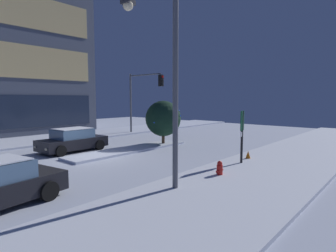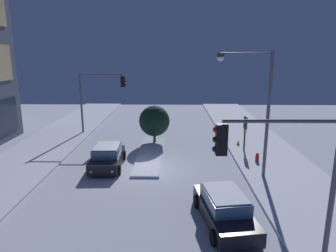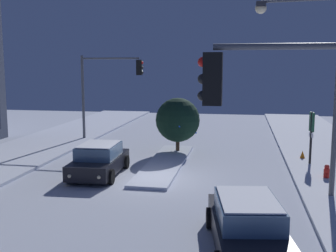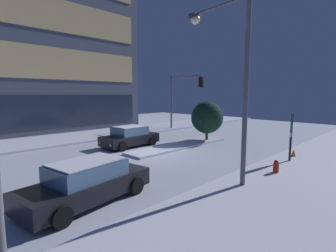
{
  "view_description": "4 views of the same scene",
  "coord_description": "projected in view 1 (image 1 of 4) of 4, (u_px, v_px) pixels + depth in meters",
  "views": [
    {
      "loc": [
        -9.02,
        -13.55,
        3.38
      ],
      "look_at": [
        4.49,
        -1.85,
        1.63
      ],
      "focal_mm": 29.76,
      "sensor_mm": 36.0,
      "label": 1
    },
    {
      "loc": [
        -18.91,
        -1.7,
        7.48
      ],
      "look_at": [
        3.46,
        -1.31,
        2.12
      ],
      "focal_mm": 32.46,
      "sensor_mm": 36.0,
      "label": 2
    },
    {
      "loc": [
        -17.57,
        -3.79,
        5.08
      ],
      "look_at": [
        3.68,
        0.05,
        1.92
      ],
      "focal_mm": 44.1,
      "sensor_mm": 36.0,
      "label": 3
    },
    {
      "loc": [
        -10.55,
        -12.1,
        3.82
      ],
      "look_at": [
        1.34,
        -0.27,
        1.69
      ],
      "focal_mm": 26.88,
      "sensor_mm": 36.0,
      "label": 4
    }
  ],
  "objects": [
    {
      "name": "ground",
      "position": [
        93.0,
        158.0,
        15.95
      ],
      "size": [
        52.0,
        52.0,
        0.0
      ],
      "primitive_type": "plane",
      "color": "silver"
    },
    {
      "name": "curb_strip_near",
      "position": [
        229.0,
        189.0,
        10.25
      ],
      "size": [
        52.0,
        5.2,
        0.14
      ],
      "primitive_type": "cube",
      "color": "silver",
      "rests_on": "ground"
    },
    {
      "name": "curb_strip_far",
      "position": [
        28.0,
        141.0,
        21.63
      ],
      "size": [
        52.0,
        5.2,
        0.14
      ],
      "primitive_type": "cube",
      "color": "silver",
      "rests_on": "ground"
    },
    {
      "name": "median_strip",
      "position": [
        131.0,
        150.0,
        18.17
      ],
      "size": [
        9.0,
        1.8,
        0.14
      ],
      "primitive_type": "cube",
      "color": "silver",
      "rests_on": "ground"
    },
    {
      "name": "car_far",
      "position": [
        73.0,
        140.0,
        17.93
      ],
      "size": [
        4.4,
        2.24,
        1.49
      ],
      "rotation": [
        0.0,
        0.0,
        3.18
      ],
      "color": "black",
      "rests_on": "ground"
    },
    {
      "name": "traffic_light_corner_far_right",
      "position": [
        143.0,
        92.0,
        25.77
      ],
      "size": [
        0.32,
        4.36,
        5.77
      ],
      "rotation": [
        0.0,
        0.0,
        -1.57
      ],
      "color": "#565960",
      "rests_on": "ground"
    },
    {
      "name": "street_lamp_arched",
      "position": [
        159.0,
        55.0,
        10.35
      ],
      "size": [
        0.73,
        3.18,
        7.64
      ],
      "rotation": [
        0.0,
        0.0,
        1.45
      ],
      "color": "#565960",
      "rests_on": "ground"
    },
    {
      "name": "fire_hydrant",
      "position": [
        220.0,
        170.0,
        11.92
      ],
      "size": [
        0.48,
        0.26,
        0.73
      ],
      "color": "red",
      "rests_on": "ground"
    },
    {
      "name": "parking_info_sign",
      "position": [
        242.0,
        131.0,
        13.99
      ],
      "size": [
        0.55,
        0.18,
        2.77
      ],
      "rotation": [
        0.0,
        0.0,
        1.8
      ],
      "color": "black",
      "rests_on": "ground"
    },
    {
      "name": "decorated_tree_median",
      "position": [
        163.0,
        119.0,
        20.16
      ],
      "size": [
        2.59,
        2.58,
        3.24
      ],
      "color": "#473323",
      "rests_on": "ground"
    },
    {
      "name": "construction_cone",
      "position": [
        248.0,
        156.0,
        15.19
      ],
      "size": [
        0.36,
        0.36,
        0.55
      ],
      "primitive_type": "cone",
      "color": "orange",
      "rests_on": "ground"
    }
  ]
}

